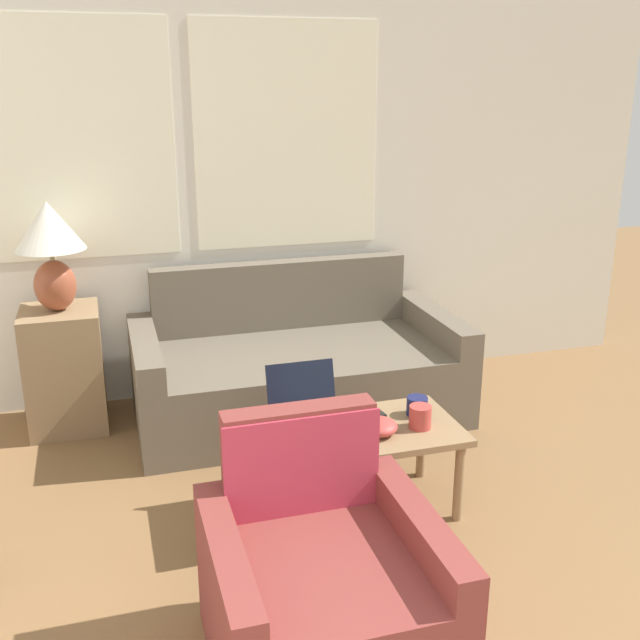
% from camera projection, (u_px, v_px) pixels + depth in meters
% --- Properties ---
extents(wall_back, '(5.84, 0.06, 2.60)m').
position_uv_depth(wall_back, '(198.00, 181.00, 4.35)').
color(wall_back, silver).
rests_on(wall_back, ground_plane).
extents(couch, '(1.84, 0.93, 0.83)m').
position_uv_depth(couch, '(296.00, 370.00, 4.35)').
color(couch, '#665B4C').
rests_on(couch, ground_plane).
extents(armchair, '(0.73, 0.75, 0.81)m').
position_uv_depth(armchair, '(322.00, 592.00, 2.47)').
color(armchair, brown).
rests_on(armchair, ground_plane).
extents(side_table, '(0.41, 0.41, 0.68)m').
position_uv_depth(side_table, '(65.00, 369.00, 4.14)').
color(side_table, '#937551').
rests_on(side_table, ground_plane).
extents(table_lamp, '(0.36, 0.36, 0.59)m').
position_uv_depth(table_lamp, '(50.00, 243.00, 3.92)').
color(table_lamp, brown).
rests_on(table_lamp, side_table).
extents(coffee_table, '(1.00, 0.50, 0.40)m').
position_uv_depth(coffee_table, '(348.00, 440.00, 3.29)').
color(coffee_table, '#8E704C').
rests_on(coffee_table, ground_plane).
extents(laptop, '(0.31, 0.32, 0.26)m').
position_uv_depth(laptop, '(307.00, 415.00, 3.30)').
color(laptop, black).
rests_on(laptop, coffee_table).
extents(cup_navy, '(0.10, 0.10, 0.09)m').
position_uv_depth(cup_navy, '(417.00, 406.00, 3.42)').
color(cup_navy, '#191E4C').
rests_on(cup_navy, coffee_table).
extents(cup_yellow, '(0.10, 0.10, 0.10)m').
position_uv_depth(cup_yellow, '(420.00, 417.00, 3.29)').
color(cup_yellow, '#B23D38').
rests_on(cup_yellow, coffee_table).
extents(snack_bowl, '(0.17, 0.17, 0.07)m').
position_uv_depth(snack_bowl, '(378.00, 426.00, 3.24)').
color(snack_bowl, '#B23D38').
rests_on(snack_bowl, coffee_table).
extents(tv_remote, '(0.07, 0.16, 0.02)m').
position_uv_depth(tv_remote, '(374.00, 411.00, 3.45)').
color(tv_remote, black).
rests_on(tv_remote, coffee_table).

